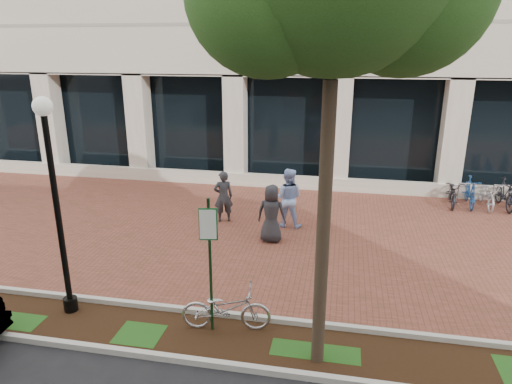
% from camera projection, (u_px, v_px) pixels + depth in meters
% --- Properties ---
extents(ground, '(120.00, 120.00, 0.00)m').
position_uv_depth(ground, '(264.00, 232.00, 13.48)').
color(ground, black).
rests_on(ground, ground).
extents(brick_plaza, '(40.00, 9.00, 0.01)m').
position_uv_depth(brick_plaza, '(264.00, 232.00, 13.48)').
color(brick_plaza, brown).
rests_on(brick_plaza, ground).
extents(planting_strip, '(40.00, 1.50, 0.01)m').
position_uv_depth(planting_strip, '(215.00, 339.00, 8.57)').
color(planting_strip, black).
rests_on(planting_strip, ground).
extents(curb_plaza_side, '(40.00, 0.12, 0.12)m').
position_uv_depth(curb_plaza_side, '(225.00, 314.00, 9.26)').
color(curb_plaza_side, '#B6B5AC').
rests_on(curb_plaza_side, ground).
extents(curb_street_side, '(40.00, 0.12, 0.12)m').
position_uv_depth(curb_street_side, '(203.00, 362.00, 7.86)').
color(curb_street_side, '#B6B5AC').
rests_on(curb_street_side, ground).
extents(parking_sign, '(0.34, 0.07, 2.70)m').
position_uv_depth(parking_sign, '(210.00, 250.00, 8.33)').
color(parking_sign, '#143819').
rests_on(parking_sign, ground).
extents(lamppost, '(0.36, 0.36, 4.40)m').
position_uv_depth(lamppost, '(56.00, 198.00, 8.73)').
color(lamppost, black).
rests_on(lamppost, ground).
extents(locked_bicycle, '(1.80, 0.85, 0.91)m').
position_uv_depth(locked_bicycle, '(226.00, 308.00, 8.75)').
color(locked_bicycle, '#B3B3B8').
rests_on(locked_bicycle, ground).
extents(pedestrian_left, '(0.70, 0.58, 1.63)m').
position_uv_depth(pedestrian_left, '(223.00, 197.00, 14.07)').
color(pedestrian_left, '#2B2C31').
rests_on(pedestrian_left, ground).
extents(pedestrian_mid, '(0.93, 0.75, 1.81)m').
position_uv_depth(pedestrian_mid, '(288.00, 198.00, 13.66)').
color(pedestrian_mid, '#9BB3E8').
rests_on(pedestrian_mid, ground).
extents(pedestrian_right, '(0.84, 0.57, 1.65)m').
position_uv_depth(pedestrian_right, '(271.00, 214.00, 12.61)').
color(pedestrian_right, '#26252A').
rests_on(pedestrian_right, ground).
extents(bike_rack_cluster, '(4.17, 1.83, 1.01)m').
position_uv_depth(bike_rack_cluster, '(505.00, 195.00, 15.32)').
color(bike_rack_cluster, black).
rests_on(bike_rack_cluster, ground).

